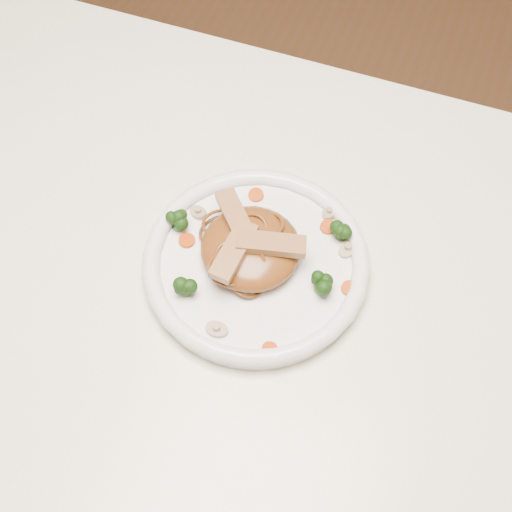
% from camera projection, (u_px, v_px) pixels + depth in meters
% --- Properties ---
extents(ground, '(4.00, 4.00, 0.00)m').
position_uv_depth(ground, '(237.00, 474.00, 1.43)').
color(ground, brown).
rests_on(ground, ground).
extents(table, '(1.20, 0.80, 0.75)m').
position_uv_depth(table, '(225.00, 341.00, 0.87)').
color(table, beige).
rests_on(table, ground).
extents(plate, '(0.33, 0.33, 0.02)m').
position_uv_depth(plate, '(256.00, 266.00, 0.80)').
color(plate, white).
rests_on(plate, table).
extents(noodle_mound, '(0.12, 0.12, 0.04)m').
position_uv_depth(noodle_mound, '(251.00, 248.00, 0.79)').
color(noodle_mound, brown).
rests_on(noodle_mound, plate).
extents(chicken_a, '(0.08, 0.05, 0.01)m').
position_uv_depth(chicken_a, '(271.00, 244.00, 0.76)').
color(chicken_a, '#A5724E').
rests_on(chicken_a, noodle_mound).
extents(chicken_b, '(0.07, 0.07, 0.01)m').
position_uv_depth(chicken_b, '(235.00, 216.00, 0.78)').
color(chicken_b, '#A5724E').
rests_on(chicken_b, noodle_mound).
extents(chicken_c, '(0.03, 0.08, 0.01)m').
position_uv_depth(chicken_c, '(234.00, 251.00, 0.76)').
color(chicken_c, '#A5724E').
rests_on(chicken_c, noodle_mound).
extents(broccoli_0, '(0.04, 0.04, 0.03)m').
position_uv_depth(broccoli_0, '(342.00, 229.00, 0.80)').
color(broccoli_0, '#13340A').
rests_on(broccoli_0, plate).
extents(broccoli_1, '(0.03, 0.03, 0.03)m').
position_uv_depth(broccoli_1, '(177.00, 219.00, 0.81)').
color(broccoli_1, '#13340A').
rests_on(broccoli_1, plate).
extents(broccoli_2, '(0.04, 0.04, 0.03)m').
position_uv_depth(broccoli_2, '(185.00, 285.00, 0.76)').
color(broccoli_2, '#13340A').
rests_on(broccoli_2, plate).
extents(broccoli_3, '(0.03, 0.03, 0.03)m').
position_uv_depth(broccoli_3, '(321.00, 284.00, 0.77)').
color(broccoli_3, '#13340A').
rests_on(broccoli_3, plate).
extents(carrot_0, '(0.02, 0.02, 0.00)m').
position_uv_depth(carrot_0, '(328.00, 227.00, 0.82)').
color(carrot_0, '#BC3106').
rests_on(carrot_0, plate).
extents(carrot_1, '(0.02, 0.02, 0.00)m').
position_uv_depth(carrot_1, '(187.00, 240.00, 0.81)').
color(carrot_1, '#BC3106').
rests_on(carrot_1, plate).
extents(carrot_2, '(0.02, 0.02, 0.00)m').
position_uv_depth(carrot_2, '(349.00, 288.00, 0.78)').
color(carrot_2, '#BC3106').
rests_on(carrot_2, plate).
extents(carrot_3, '(0.02, 0.02, 0.00)m').
position_uv_depth(carrot_3, '(256.00, 195.00, 0.84)').
color(carrot_3, '#BC3106').
rests_on(carrot_3, plate).
extents(carrot_4, '(0.02, 0.02, 0.00)m').
position_uv_depth(carrot_4, '(270.00, 349.00, 0.74)').
color(carrot_4, '#BC3106').
rests_on(carrot_4, plate).
extents(mushroom_0, '(0.03, 0.03, 0.01)m').
position_uv_depth(mushroom_0, '(217.00, 329.00, 0.75)').
color(mushroom_0, '#BDAE8D').
rests_on(mushroom_0, plate).
extents(mushroom_1, '(0.03, 0.03, 0.01)m').
position_uv_depth(mushroom_1, '(347.00, 249.00, 0.80)').
color(mushroom_1, '#BDAE8D').
rests_on(mushroom_1, plate).
extents(mushroom_2, '(0.03, 0.03, 0.01)m').
position_uv_depth(mushroom_2, '(199.00, 213.00, 0.83)').
color(mushroom_2, '#BDAE8D').
rests_on(mushroom_2, plate).
extents(mushroom_3, '(0.02, 0.02, 0.01)m').
position_uv_depth(mushroom_3, '(329.00, 213.00, 0.83)').
color(mushroom_3, '#BDAE8D').
rests_on(mushroom_3, plate).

